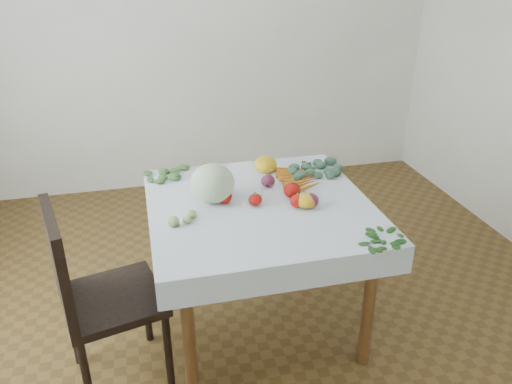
# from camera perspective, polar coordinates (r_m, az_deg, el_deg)

# --- Properties ---
(ground) EXTENTS (4.00, 4.00, 0.00)m
(ground) POSITION_cam_1_polar(r_m,az_deg,el_deg) (2.98, 0.37, -14.33)
(ground) COLOR brown
(back_wall) EXTENTS (4.00, 0.04, 2.70)m
(back_wall) POSITION_cam_1_polar(r_m,az_deg,el_deg) (4.28, -6.44, 18.07)
(back_wall) COLOR white
(back_wall) RESTS_ON ground
(table) EXTENTS (1.00, 1.00, 0.75)m
(table) POSITION_cam_1_polar(r_m,az_deg,el_deg) (2.60, 0.42, -3.29)
(table) COLOR brown
(table) RESTS_ON ground
(tablecloth) EXTENTS (1.12, 1.12, 0.01)m
(tablecloth) POSITION_cam_1_polar(r_m,az_deg,el_deg) (2.56, 0.42, -1.35)
(tablecloth) COLOR white
(tablecloth) RESTS_ON table
(chair) EXTENTS (0.52, 0.52, 0.96)m
(chair) POSITION_cam_1_polar(r_m,az_deg,el_deg) (2.40, -18.37, -10.57)
(chair) COLOR black
(chair) RESTS_ON ground
(cabbage) EXTENTS (0.24, 0.24, 0.20)m
(cabbage) POSITION_cam_1_polar(r_m,az_deg,el_deg) (2.54, -4.99, 1.01)
(cabbage) COLOR beige
(cabbage) RESTS_ON tablecloth
(tomato_a) EXTENTS (0.09, 0.09, 0.07)m
(tomato_a) POSITION_cam_1_polar(r_m,az_deg,el_deg) (2.55, -3.69, -0.49)
(tomato_a) COLOR #B3110B
(tomato_a) RESTS_ON tablecloth
(tomato_b) EXTENTS (0.08, 0.08, 0.07)m
(tomato_b) POSITION_cam_1_polar(r_m,az_deg,el_deg) (2.51, 4.76, -1.03)
(tomato_b) COLOR #B3110B
(tomato_b) RESTS_ON tablecloth
(tomato_c) EXTENTS (0.09, 0.09, 0.06)m
(tomato_c) POSITION_cam_1_polar(r_m,az_deg,el_deg) (2.52, -0.09, -0.87)
(tomato_c) COLOR #B3110B
(tomato_c) RESTS_ON tablecloth
(tomato_d) EXTENTS (0.12, 0.12, 0.08)m
(tomato_d) POSITION_cam_1_polar(r_m,az_deg,el_deg) (2.61, 4.15, 0.21)
(tomato_d) COLOR #B3110B
(tomato_d) RESTS_ON tablecloth
(heirloom_back) EXTENTS (0.15, 0.15, 0.09)m
(heirloom_back) POSITION_cam_1_polar(r_m,az_deg,el_deg) (2.90, 1.11, 3.18)
(heirloom_back) COLOR yellow
(heirloom_back) RESTS_ON tablecloth
(heirloom_front) EXTENTS (0.14, 0.14, 0.08)m
(heirloom_front) POSITION_cam_1_polar(r_m,az_deg,el_deg) (2.51, 5.75, -0.98)
(heirloom_front) COLOR yellow
(heirloom_front) RESTS_ON tablecloth
(onion_a) EXTENTS (0.09, 0.09, 0.07)m
(onion_a) POSITION_cam_1_polar(r_m,az_deg,el_deg) (2.72, 1.37, 1.30)
(onion_a) COLOR #5D1A3A
(onion_a) RESTS_ON tablecloth
(onion_b) EXTENTS (0.09, 0.09, 0.07)m
(onion_b) POSITION_cam_1_polar(r_m,az_deg,el_deg) (2.52, 6.19, -0.96)
(onion_b) COLOR #5D1A3A
(onion_b) RESTS_ON tablecloth
(tomatillo_cluster) EXTENTS (0.07, 0.11, 0.04)m
(tomatillo_cluster) POSITION_cam_1_polar(r_m,az_deg,el_deg) (2.39, -8.32, -3.09)
(tomatillo_cluster) COLOR #9EBA6B
(tomatillo_cluster) RESTS_ON tablecloth
(carrot_bunch) EXTENTS (0.23, 0.35, 0.03)m
(carrot_bunch) POSITION_cam_1_polar(r_m,az_deg,el_deg) (2.81, 4.90, 1.64)
(carrot_bunch) COLOR #CB6B16
(carrot_bunch) RESTS_ON tablecloth
(kale_bunch) EXTENTS (0.28, 0.26, 0.04)m
(kale_bunch) POSITION_cam_1_polar(r_m,az_deg,el_deg) (2.91, 6.76, 2.44)
(kale_bunch) COLOR #3C634B
(kale_bunch) RESTS_ON tablecloth
(basil_bunch) EXTENTS (0.21, 0.18, 0.01)m
(basil_bunch) POSITION_cam_1_polar(r_m,az_deg,el_deg) (2.31, 14.08, -5.25)
(basil_bunch) COLOR #1A551B
(basil_bunch) RESTS_ON tablecloth
(dill_bunch) EXTENTS (0.24, 0.18, 0.03)m
(dill_bunch) POSITION_cam_1_polar(r_m,az_deg,el_deg) (2.89, -10.20, 1.91)
(dill_bunch) COLOR #457636
(dill_bunch) RESTS_ON tablecloth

